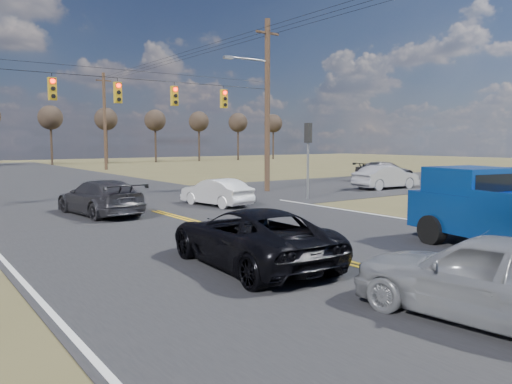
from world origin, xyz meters
TOP-DOWN VIEW (x-y plane):
  - ground at (0.00, 0.00)m, footprint 160.00×160.00m
  - road_main at (0.00, 10.00)m, footprint 14.00×120.00m
  - road_cross at (0.00, 18.00)m, footprint 120.00×12.00m
  - signal_gantry at (0.50, 17.79)m, footprint 19.60×4.83m
  - utility_poles at (0.00, 17.00)m, footprint 19.60×58.32m
  - treeline at (0.00, 26.96)m, footprint 87.00×117.80m
  - pickup_truck at (4.33, 1.10)m, footprint 3.19×6.24m
  - silver_suv at (-1.06, -1.36)m, footprint 2.44×4.74m
  - black_suv at (-2.05, 4.03)m, footprint 2.66×5.19m
  - white_car_queue at (3.09, 14.08)m, footprint 1.93×3.98m
  - dgrey_car_queue at (-2.23, 14.35)m, footprint 2.50×5.11m
  - cross_car_east_near at (15.93, 14.86)m, footprint 1.82×4.56m
  - cross_car_east_far at (21.44, 19.51)m, footprint 2.80×5.18m

SIDE VIEW (x-z plane):
  - ground at x=0.00m, z-range 0.00..0.00m
  - road_main at x=0.00m, z-range -0.01..0.01m
  - road_cross at x=0.00m, z-range -0.01..0.01m
  - white_car_queue at x=3.09m, z-range 0.00..1.26m
  - black_suv at x=-2.05m, z-range 0.00..1.40m
  - cross_car_east_far at x=21.44m, z-range 0.00..1.43m
  - dgrey_car_queue at x=-2.23m, z-range 0.00..1.43m
  - cross_car_east_near at x=15.93m, z-range 0.00..1.48m
  - silver_suv at x=-1.06m, z-range 0.00..1.54m
  - pickup_truck at x=4.33m, z-range -0.03..2.20m
  - signal_gantry at x=0.50m, z-range 0.06..10.06m
  - utility_poles at x=0.00m, z-range 0.23..10.23m
  - treeline at x=0.00m, z-range 2.00..9.40m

